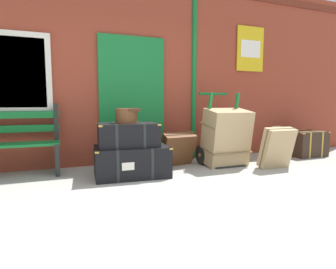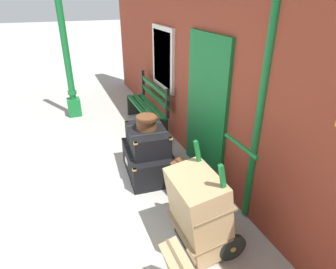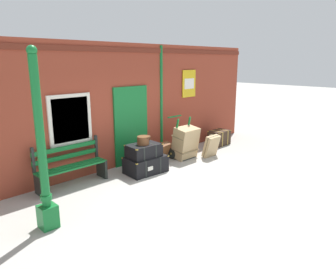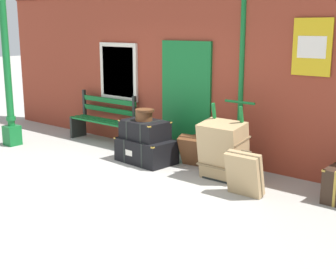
{
  "view_description": "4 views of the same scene",
  "coord_description": "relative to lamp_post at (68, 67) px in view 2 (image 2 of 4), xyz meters",
  "views": [
    {
      "loc": [
        -1.05,
        -2.18,
        1.01
      ],
      "look_at": [
        0.45,
        1.68,
        0.55
      ],
      "focal_mm": 30.05,
      "sensor_mm": 36.0,
      "label": 1
    },
    {
      "loc": [
        3.54,
        0.48,
        2.55
      ],
      "look_at": [
        0.07,
        1.85,
        0.72
      ],
      "focal_mm": 30.76,
      "sensor_mm": 36.0,
      "label": 2
    },
    {
      "loc": [
        -5.01,
        -4.04,
        2.76
      ],
      "look_at": [
        0.73,
        1.66,
        0.83
      ],
      "focal_mm": 33.25,
      "sensor_mm": 36.0,
      "label": 3
    },
    {
      "loc": [
        5.31,
        -4.27,
        2.33
      ],
      "look_at": [
        0.19,
        1.81,
        0.51
      ],
      "focal_mm": 50.07,
      "sensor_mm": 36.0,
      "label": 4
    }
  ],
  "objects": [
    {
      "name": "porters_trolley",
      "position": [
        4.49,
        1.08,
        -0.86
      ],
      "size": [
        0.71,
        0.62,
        1.19
      ],
      "color": "black",
      "rests_on": "ground"
    },
    {
      "name": "large_brown_trunk",
      "position": [
        4.49,
        0.9,
        -0.67
      ],
      "size": [
        0.7,
        0.57,
        0.94
      ],
      "color": "tan",
      "rests_on": "ground"
    },
    {
      "name": "lamp_post",
      "position": [
        0.0,
        0.0,
        0.0
      ],
      "size": [
        0.28,
        0.28,
        2.98
      ],
      "color": "#146B2D",
      "rests_on": "ground"
    },
    {
      "name": "platform_bench",
      "position": [
        1.19,
        1.4,
        -0.69
      ],
      "size": [
        1.6,
        0.43,
        1.01
      ],
      "color": "#146B2D",
      "rests_on": "ground"
    },
    {
      "name": "suitcase_slate",
      "position": [
        3.76,
        1.18,
        -0.86
      ],
      "size": [
        0.61,
        0.44,
        0.55
      ],
      "color": "brown",
      "rests_on": "ground"
    },
    {
      "name": "brick_facade",
      "position": [
        3.04,
        1.84,
        0.46
      ],
      "size": [
        10.4,
        0.35,
        3.2
      ],
      "color": "brown",
      "rests_on": "ground"
    },
    {
      "name": "steamer_trunk_middle",
      "position": [
        2.88,
        0.85,
        -0.55
      ],
      "size": [
        0.85,
        0.61,
        0.33
      ],
      "color": "black",
      "rests_on": "steamer_trunk_base"
    },
    {
      "name": "ground_plane",
      "position": [
        3.05,
        -0.75,
        -1.13
      ],
      "size": [
        60.0,
        60.0,
        0.0
      ],
      "primitive_type": "plane",
      "color": "#A3A099"
    },
    {
      "name": "steamer_trunk_base",
      "position": [
        2.92,
        0.84,
        -0.92
      ],
      "size": [
        1.06,
        0.73,
        0.43
      ],
      "color": "black",
      "rests_on": "ground"
    },
    {
      "name": "round_hatbox",
      "position": [
        2.86,
        0.85,
        -0.28
      ],
      "size": [
        0.34,
        0.31,
        0.2
      ],
      "color": "brown",
      "rests_on": "steamer_trunk_middle"
    }
  ]
}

